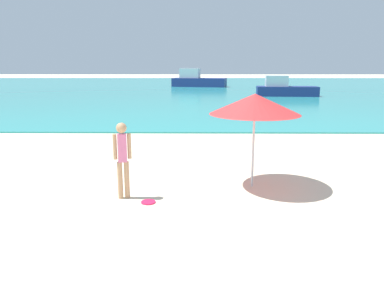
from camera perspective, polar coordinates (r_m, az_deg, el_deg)
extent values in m
cube|color=teal|center=(44.17, 1.26, 8.97)|extent=(160.00, 60.00, 0.06)
cylinder|color=tan|center=(7.50, -11.26, -5.63)|extent=(0.10, 0.10, 0.77)
cylinder|color=tan|center=(7.51, -10.23, -5.58)|extent=(0.10, 0.10, 0.77)
cube|color=pink|center=(7.33, -10.95, -0.62)|extent=(0.20, 0.15, 0.57)
sphere|color=tan|center=(7.25, -11.09, 2.51)|extent=(0.21, 0.21, 0.21)
cylinder|color=tan|center=(7.32, -12.07, -0.43)|extent=(0.08, 0.08, 0.51)
cylinder|color=tan|center=(7.33, -9.86, -0.32)|extent=(0.08, 0.08, 0.51)
cylinder|color=#E51E4C|center=(7.30, -6.90, -9.08)|extent=(0.29, 0.29, 0.03)
cube|color=navy|center=(32.11, 14.74, 8.06)|extent=(5.19, 2.03, 0.81)
cube|color=silver|center=(31.93, 13.19, 9.67)|extent=(1.91, 1.28, 0.91)
cube|color=navy|center=(44.43, 1.15, 9.69)|extent=(6.74, 3.43, 1.03)
cube|color=silver|center=(44.65, -0.33, 11.11)|extent=(2.58, 1.92, 1.16)
cylinder|color=#B7B7BC|center=(8.02, 9.66, 0.37)|extent=(0.05, 0.05, 2.05)
cone|color=red|center=(7.89, 9.88, 6.25)|extent=(1.96, 1.96, 0.44)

